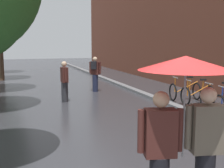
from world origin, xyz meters
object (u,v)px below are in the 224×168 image
Objects in this scene: parked_bicycle_3 at (198,95)px; parked_bicycle_2 at (219,99)px; pedestrian_walking_midground at (95,73)px; parked_bicycle_4 at (185,91)px; couple_under_umbrella at (184,108)px; pedestrian_walking_far at (64,81)px.

parked_bicycle_2 is at bearing -78.39° from parked_bicycle_3.
pedestrian_walking_midground is at bearing 124.97° from parked_bicycle_3.
couple_under_umbrella is at bearing -123.29° from parked_bicycle_4.
parked_bicycle_3 is at bearing 101.61° from parked_bicycle_2.
parked_bicycle_2 and parked_bicycle_4 have the same top height.
parked_bicycle_3 is 0.96× the size of parked_bicycle_4.
parked_bicycle_2 is 0.71× the size of pedestrian_walking_far.
couple_under_umbrella is at bearing -126.99° from parked_bicycle_3.
couple_under_umbrella is 9.92m from pedestrian_walking_midground.
parked_bicycle_3 is at bearing -24.81° from pedestrian_walking_far.
pedestrian_walking_midground is 1.03× the size of pedestrian_walking_far.
parked_bicycle_2 is 0.69× the size of pedestrian_walking_midground.
parked_bicycle_3 is 0.68× the size of pedestrian_walking_midground.
parked_bicycle_4 is 4.28m from pedestrian_walking_midground.
parked_bicycle_2 is 1.01× the size of parked_bicycle_3.
parked_bicycle_4 is 4.77m from pedestrian_walking_far.
parked_bicycle_2 and parked_bicycle_3 have the same top height.
pedestrian_walking_midground reaches higher than pedestrian_walking_far.
pedestrian_walking_midground is (-2.82, 4.03, 0.50)m from parked_bicycle_3.
pedestrian_walking_midground is 2.60m from pedestrian_walking_far.
pedestrian_walking_far is (-0.24, 7.87, -0.64)m from couple_under_umbrella.
pedestrian_walking_far is at bearing 164.82° from parked_bicycle_4.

